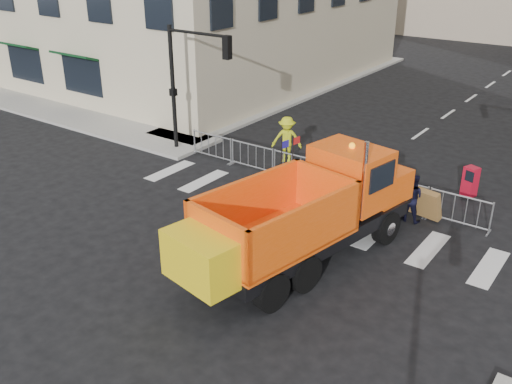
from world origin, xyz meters
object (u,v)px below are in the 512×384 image
Objects in this scene: cop_c at (376,185)px; newspaper_box at (470,182)px; cop_a at (363,185)px; worker at (287,139)px; plow_truck at (304,212)px; cop_b at (411,198)px.

cop_c reaches higher than newspaper_box.
worker is (-4.36, 1.84, 0.26)m from cop_a.
worker is (-4.59, 6.22, -0.52)m from plow_truck.
cop_b is 3.03m from newspaper_box.
cop_b is 1.52× the size of newspaper_box.
cop_a reaches higher than cop_b.
cop_c is at bearing 138.00° from cop_a.
plow_truck is at bearing 51.06° from cop_a.
cop_c is 3.69m from newspaper_box.
cop_b is 6.37m from worker.
cop_c is 5.16m from worker.
worker is (-6.09, 1.84, 0.27)m from cop_b.
worker is 1.73× the size of newspaper_box.
cop_b is at bearing -89.42° from newspaper_box.
plow_truck is at bearing -88.01° from newspaper_box.
worker is at bearing -150.40° from newspaper_box.
plow_truck is 4.70m from cop_b.
cop_c is (-1.27, 0.00, 0.11)m from cop_b.
cop_a is at bearing -50.95° from worker.
newspaper_box is (7.19, 0.98, -0.40)m from worker.
worker reaches higher than cop_b.
cop_c is (0.23, 4.38, -0.68)m from plow_truck.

